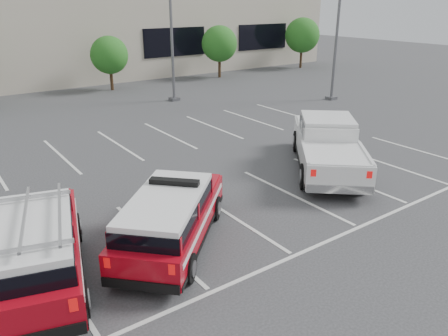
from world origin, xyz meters
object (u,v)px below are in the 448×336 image
Objects in this scene: light_pole_right at (338,20)px; white_pickup at (327,150)px; convention_building at (7,22)px; tree_right at (220,45)px; tree_far_right at (303,36)px; fire_chief_suv at (171,221)px; ladder_suv at (34,254)px; tree_mid_right at (110,56)px; light_pole_mid at (171,21)px.

white_pickup is (-10.34, -8.84, -4.38)m from light_pole_right.
convention_building reaches higher than tree_right.
light_pole_right is at bearing -54.11° from convention_building.
fire_chief_suv is at bearing -140.70° from tree_far_right.
ladder_suv is (-11.57, -1.28, 0.02)m from white_pickup.
light_pole_right is (10.91, -12.05, 2.68)m from tree_mid_right.
white_pickup is (-1.34, -14.84, -4.38)m from light_pole_mid.
tree_right is at bearing 94.31° from light_pole_right.
white_pickup is (-19.43, -20.89, -2.24)m from tree_far_right.
light_pole_right reaches higher than tree_far_right.
tree_right is 12.32m from light_pole_right.
tree_far_right reaches higher than ladder_suv.
light_pole_right is at bearing 75.28° from fire_chief_suv.
convention_building is at bearing 140.89° from white_pickup.
light_pole_mid is (6.82, -15.86, 0.47)m from convention_building.
ladder_suv reaches higher than fire_chief_suv.
convention_building is 26.83m from tree_far_right.
tree_right reaches higher than tree_mid_right.
tree_mid_right is 20.96m from white_pickup.
tree_far_right is 0.75× the size of white_pickup.
fire_chief_suv is at bearing -119.72° from light_pole_mid.
convention_building reaches higher than light_pole_right.
convention_building is 17.96m from tree_right.
tree_right is at bearing -180.00° from tree_far_right.
light_pole_right is at bearing -33.69° from light_pole_mid.
tree_mid_right is at bearing 117.29° from fire_chief_suv.
tree_right is at bearing 0.00° from tree_mid_right.
tree_far_right reaches higher than fire_chief_suv.
tree_mid_right reaches higher than white_pickup.
white_pickup is at bearing 56.94° from fire_chief_suv.
light_pole_right is 14.29m from white_pickup.
light_pole_mid is 2.04× the size of fire_chief_suv.
tree_far_right is 0.86× the size of ladder_suv.
light_pole_right reaches higher than tree_right.
light_pole_mid is 1.82× the size of ladder_suv.
tree_mid_right is at bearing 132.17° from light_pole_right.
ladder_suv is at bearing -116.38° from tree_mid_right.
light_pole_right is at bearing -85.69° from tree_right.
convention_building is 15.04× the size of tree_mid_right.
tree_mid_right is at bearing -180.00° from tree_right.
convention_building reaches higher than tree_far_right.
fire_chief_suv is 3.53m from ladder_suv.
convention_building is at bearing 125.89° from light_pole_right.
convention_building is 31.44m from white_pickup.
light_pole_mid reaches higher than ladder_suv.
convention_building is at bearing 131.14° from fire_chief_suv.
light_pole_mid is at bearing 67.13° from ladder_suv.
ladder_suv is at bearing -100.77° from convention_building.
convention_building is at bearing 158.49° from tree_far_right.
fire_chief_suv is at bearing -108.39° from tree_mid_right.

